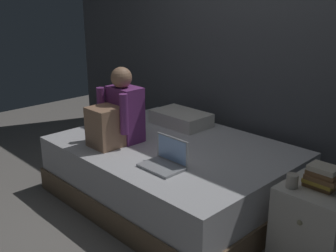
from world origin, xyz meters
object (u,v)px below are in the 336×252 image
(nightstand, at_px, (314,226))
(book_stack, at_px, (322,177))
(mug, at_px, (292,181))
(person_sitting, at_px, (117,115))
(pillow, at_px, (181,118))
(laptop, at_px, (166,160))
(bed, at_px, (173,172))

(nightstand, relative_size, book_stack, 2.65)
(mug, bearing_deg, person_sitting, -172.23)
(pillow, xyz_separation_m, mug, (1.51, -0.54, 0.03))
(laptop, height_order, pillow, laptop)
(person_sitting, xyz_separation_m, book_stack, (1.68, 0.34, -0.12))
(person_sitting, relative_size, laptop, 2.05)
(laptop, bearing_deg, person_sitting, 174.64)
(person_sitting, height_order, book_stack, person_sitting)
(book_stack, xyz_separation_m, mug, (-0.14, -0.13, -0.03))
(laptop, xyz_separation_m, mug, (0.88, 0.27, 0.04))
(book_stack, bearing_deg, pillow, 165.89)
(bed, relative_size, nightstand, 3.53)
(pillow, bearing_deg, bed, -52.91)
(nightstand, xyz_separation_m, mug, (-0.13, -0.12, 0.33))
(mug, bearing_deg, pillow, 160.33)
(nightstand, height_order, book_stack, book_stack)
(book_stack, bearing_deg, nightstand, -133.80)
(bed, height_order, mug, mug)
(person_sitting, bearing_deg, pillow, 87.22)
(bed, xyz_separation_m, person_sitting, (-0.38, -0.30, 0.51))
(person_sitting, distance_m, laptop, 0.70)
(bed, bearing_deg, nightstand, 1.33)
(pillow, height_order, mug, mug)
(mug, bearing_deg, bed, 175.61)
(mug, bearing_deg, book_stack, 42.85)
(nightstand, height_order, laptop, laptop)
(pillow, xyz_separation_m, book_stack, (1.65, -0.41, 0.06))
(bed, xyz_separation_m, nightstand, (1.30, 0.03, 0.03))
(book_stack, bearing_deg, bed, -178.41)
(bed, relative_size, pillow, 3.57)
(bed, relative_size, book_stack, 9.36)
(person_sitting, bearing_deg, bed, 38.60)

